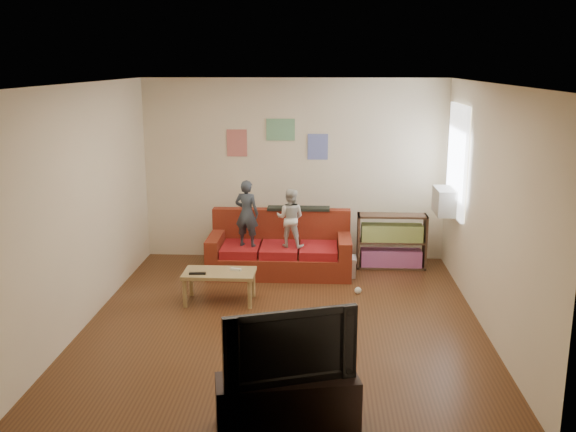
{
  "coord_description": "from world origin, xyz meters",
  "views": [
    {
      "loc": [
        0.41,
        -6.96,
        2.92
      ],
      "look_at": [
        0.0,
        0.8,
        1.05
      ],
      "focal_mm": 40.0,
      "sensor_mm": 36.0,
      "label": 1
    }
  ],
  "objects_px": {
    "child_a": "(247,213)",
    "television": "(287,342)",
    "tv_stand": "(287,402)",
    "sofa": "(280,251)",
    "file_box": "(342,266)",
    "coffee_table": "(219,276)",
    "bookshelf": "(391,244)",
    "child_b": "(290,218)"
  },
  "relations": [
    {
      "from": "bookshelf",
      "to": "television",
      "type": "height_order",
      "value": "television"
    },
    {
      "from": "child_b",
      "to": "file_box",
      "type": "relative_size",
      "value": 2.1
    },
    {
      "from": "coffee_table",
      "to": "tv_stand",
      "type": "bearing_deg",
      "value": -70.23
    },
    {
      "from": "sofa",
      "to": "file_box",
      "type": "distance_m",
      "value": 0.9
    },
    {
      "from": "bookshelf",
      "to": "television",
      "type": "relative_size",
      "value": 0.92
    },
    {
      "from": "coffee_table",
      "to": "television",
      "type": "relative_size",
      "value": 0.82
    },
    {
      "from": "child_a",
      "to": "bookshelf",
      "type": "distance_m",
      "value": 2.16
    },
    {
      "from": "television",
      "to": "bookshelf",
      "type": "bearing_deg",
      "value": 54.78
    },
    {
      "from": "file_box",
      "to": "tv_stand",
      "type": "height_order",
      "value": "tv_stand"
    },
    {
      "from": "tv_stand",
      "to": "sofa",
      "type": "bearing_deg",
      "value": 83.22
    },
    {
      "from": "sofa",
      "to": "bookshelf",
      "type": "height_order",
      "value": "sofa"
    },
    {
      "from": "sofa",
      "to": "file_box",
      "type": "bearing_deg",
      "value": -9.18
    },
    {
      "from": "sofa",
      "to": "television",
      "type": "distance_m",
      "value": 4.05
    },
    {
      "from": "tv_stand",
      "to": "child_a",
      "type": "bearing_deg",
      "value": 90.01
    },
    {
      "from": "child_b",
      "to": "tv_stand",
      "type": "xyz_separation_m",
      "value": [
        0.17,
        -3.85,
        -0.61
      ]
    },
    {
      "from": "bookshelf",
      "to": "tv_stand",
      "type": "bearing_deg",
      "value": -106.65
    },
    {
      "from": "sofa",
      "to": "tv_stand",
      "type": "xyz_separation_m",
      "value": [
        0.32,
        -4.01,
        -0.08
      ]
    },
    {
      "from": "child_a",
      "to": "coffee_table",
      "type": "distance_m",
      "value": 1.23
    },
    {
      "from": "tv_stand",
      "to": "television",
      "type": "height_order",
      "value": "television"
    },
    {
      "from": "child_a",
      "to": "bookshelf",
      "type": "relative_size",
      "value": 0.94
    },
    {
      "from": "child_a",
      "to": "television",
      "type": "bearing_deg",
      "value": 116.49
    },
    {
      "from": "child_b",
      "to": "bookshelf",
      "type": "height_order",
      "value": "child_b"
    },
    {
      "from": "bookshelf",
      "to": "tv_stand",
      "type": "height_order",
      "value": "bookshelf"
    },
    {
      "from": "bookshelf",
      "to": "sofa",
      "type": "bearing_deg",
      "value": -170.86
    },
    {
      "from": "child_a",
      "to": "child_b",
      "type": "distance_m",
      "value": 0.6
    },
    {
      "from": "bookshelf",
      "to": "child_a",
      "type": "bearing_deg",
      "value": -168.27
    },
    {
      "from": "coffee_table",
      "to": "file_box",
      "type": "distance_m",
      "value": 1.92
    },
    {
      "from": "television",
      "to": "sofa",
      "type": "bearing_deg",
      "value": 75.97
    },
    {
      "from": "child_a",
      "to": "tv_stand",
      "type": "height_order",
      "value": "child_a"
    },
    {
      "from": "child_a",
      "to": "child_b",
      "type": "height_order",
      "value": "child_a"
    },
    {
      "from": "bookshelf",
      "to": "child_b",
      "type": "bearing_deg",
      "value": -163.64
    },
    {
      "from": "bookshelf",
      "to": "television",
      "type": "distance_m",
      "value": 4.48
    },
    {
      "from": "sofa",
      "to": "file_box",
      "type": "xyz_separation_m",
      "value": [
        0.88,
        -0.14,
        -0.16
      ]
    },
    {
      "from": "coffee_table",
      "to": "television",
      "type": "distance_m",
      "value": 2.97
    },
    {
      "from": "child_a",
      "to": "file_box",
      "type": "bearing_deg",
      "value": -163.72
    },
    {
      "from": "child_a",
      "to": "television",
      "type": "relative_size",
      "value": 0.86
    },
    {
      "from": "child_a",
      "to": "television",
      "type": "xyz_separation_m",
      "value": [
        0.77,
        -3.85,
        -0.14
      ]
    },
    {
      "from": "coffee_table",
      "to": "tv_stand",
      "type": "xyz_separation_m",
      "value": [
        0.99,
        -2.77,
        -0.12
      ]
    },
    {
      "from": "file_box",
      "to": "tv_stand",
      "type": "xyz_separation_m",
      "value": [
        -0.56,
        -3.87,
        0.08
      ]
    },
    {
      "from": "child_a",
      "to": "tv_stand",
      "type": "distance_m",
      "value": 3.98
    },
    {
      "from": "child_a",
      "to": "bookshelf",
      "type": "bearing_deg",
      "value": -153.13
    },
    {
      "from": "bookshelf",
      "to": "file_box",
      "type": "bearing_deg",
      "value": -150.95
    }
  ]
}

